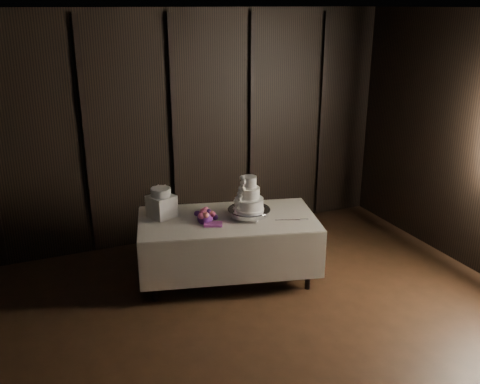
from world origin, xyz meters
name	(u,v)px	position (x,y,z in m)	size (l,w,h in m)	color
room	(311,230)	(0.00, 0.00, 1.50)	(6.08, 7.08, 3.08)	black
display_table	(228,246)	(0.20, 2.12, 0.42)	(2.19, 1.50, 0.76)	beige
cake_stand	(249,213)	(0.44, 2.07, 0.81)	(0.48, 0.48, 0.09)	silver
wedding_cake	(247,197)	(0.41, 2.06, 1.00)	(0.37, 0.32, 0.39)	white
bouquet	(205,216)	(-0.08, 2.10, 0.83)	(0.31, 0.41, 0.20)	#E45A88
box_pedestal	(162,206)	(-0.47, 2.46, 0.89)	(0.26, 0.26, 0.25)	white
small_cake	(161,192)	(-0.47, 2.46, 1.05)	(0.22, 0.22, 0.09)	white
cake_knife	(288,220)	(0.78, 1.79, 0.77)	(0.37, 0.02, 0.01)	silver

